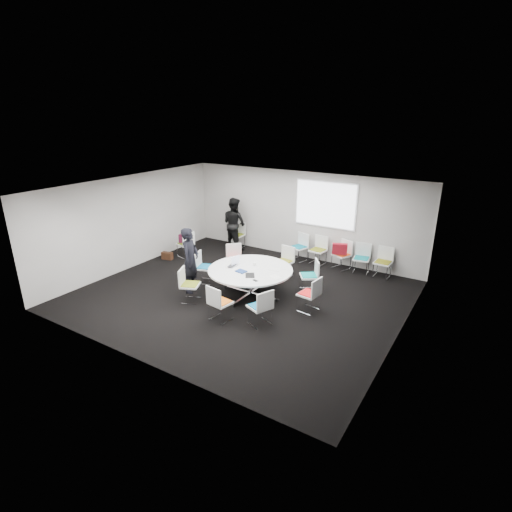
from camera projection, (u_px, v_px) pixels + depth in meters
The scene contains 31 objects.
room_shell at pixel (244, 245), 10.00m from camera, with size 8.08×7.08×2.88m.
conference_table at pixel (250, 276), 10.34m from camera, with size 2.19×2.19×0.73m.
projection_screen at pixel (325, 205), 12.25m from camera, with size 1.90×0.03×1.35m, color white.
chair_ring_a at pixel (309, 301), 9.58m from camera, with size 0.50×0.51×0.88m.
chair_ring_b at pixel (309, 282), 10.62m from camera, with size 0.63×0.63×0.88m.
chair_ring_c at pixel (284, 267), 11.61m from camera, with size 0.51×0.50×0.88m.
chair_ring_d at pixel (235, 265), 11.79m from camera, with size 0.64×0.64×0.88m.
chair_ring_e at pixel (205, 273), 11.21m from camera, with size 0.57×0.58×0.88m.
chair_ring_f at pixel (190, 291), 10.08m from camera, with size 0.59×0.60×0.88m.
chair_ring_g at pixel (220, 309), 9.15m from camera, with size 0.52×0.51×0.88m.
chair_ring_h at pixel (260, 314), 8.96m from camera, with size 0.59×0.60×0.88m.
chair_back_a at pixel (299, 252), 12.85m from camera, with size 0.57×0.57×0.88m.
chair_back_b at pixel (318, 255), 12.57m from camera, with size 0.52×0.50×0.88m.
chair_back_c at pixel (342, 260), 12.18m from camera, with size 0.60×0.59×0.88m.
chair_back_d at pixel (361, 264), 11.86m from camera, with size 0.52×0.51×0.88m.
chair_back_e at pixel (382, 268), 11.56m from camera, with size 0.48×0.46×0.88m.
chair_spare_left at pixel (186, 249), 13.16m from camera, with size 0.55×0.56×0.88m.
chair_person_back at pixel (237, 240), 14.10m from camera, with size 0.47×0.46×0.88m.
person_main at pixel (190, 260), 10.47m from camera, with size 0.64×0.42×1.75m, color black.
person_back at pixel (234, 224), 13.75m from camera, with size 0.88×0.68×1.81m, color black.
laptop at pixel (234, 266), 10.45m from camera, with size 0.35×0.23×0.03m, color #333338.
laptop_lid at pixel (236, 260), 10.51m from camera, with size 0.30×0.02×0.22m, color silver.
notebook_black at pixel (250, 275), 9.85m from camera, with size 0.22×0.30×0.02m, color black.
tablet_folio at pixel (241, 271), 10.09m from camera, with size 0.26×0.20×0.03m, color navy.
papers_right at pixel (275, 269), 10.25m from camera, with size 0.30×0.21×0.00m, color silver.
papers_front at pixel (275, 277), 9.77m from camera, with size 0.30×0.21×0.00m, color white.
cup at pixel (254, 264), 10.47m from camera, with size 0.08×0.08×0.09m, color white.
phone at pixel (255, 280), 9.56m from camera, with size 0.14×0.07×0.01m, color black.
maroon_bag at pixel (185, 239), 13.06m from camera, with size 0.40×0.14×0.28m, color #53162E.
brown_bag at pixel (167, 256), 12.99m from camera, with size 0.36×0.16×0.24m, color #331C10.
red_jacket at pixel (340, 249), 11.86m from camera, with size 0.44×0.10×0.35m, color maroon.
Camera 1 is at (5.37, -7.89, 4.56)m, focal length 28.00 mm.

